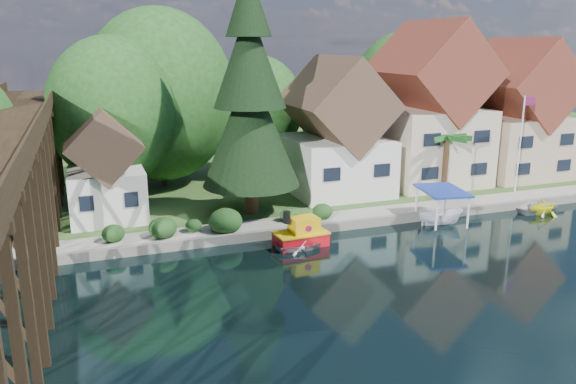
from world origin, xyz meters
The scene contains 19 objects.
ground centered at (0.00, 0.00, 0.00)m, with size 140.00×140.00×0.00m, color black.
bank centered at (0.00, 34.00, 0.25)m, with size 140.00×52.00×0.50m, color #2B5020.
seawall centered at (4.00, 8.00, 0.31)m, with size 60.00×0.40×0.62m, color slate.
promenade centered at (6.00, 9.30, 0.53)m, with size 50.00×2.60×0.06m, color gray.
trestle_bridge centered at (-16.00, 5.17, 5.35)m, with size 4.12×44.18×9.30m.
house_left centered at (7.00, 16.00, 5.14)m, with size 7.64×8.64×11.02m.
house_center centered at (16.00, 16.50, 6.42)m, with size 8.65×9.18×13.89m.
house_right centered at (25.00, 16.00, 5.78)m, with size 8.15×8.64×12.45m.
shed centered at (-11.00, 14.50, 3.83)m, with size 5.09×5.40×7.85m.
bg_trees centered at (1.00, 21.25, 7.29)m, with size 49.90×13.30×10.57m.
shrubs centered at (-4.60, 9.26, 1.23)m, with size 15.76×2.47×1.70m.
conifer centered at (-1.20, 12.49, 8.71)m, with size 6.92×6.92×17.05m.
palm_tree centered at (14.89, 12.04, 5.03)m, with size 3.95×3.95×5.19m.
flagpole centered at (20.82, 10.39, 5.37)m, with size 1.24×0.27×7.94m.
tugboat centered at (0.21, 6.15, 0.73)m, with size 3.49×2.10×2.43m.
boat_white_a centered at (0.12, 5.71, 0.36)m, with size 2.51×3.51×0.73m, color silver.
boat_canopy centered at (10.93, 6.66, 1.11)m, with size 3.44×4.44×2.58m.
boat_yellow centered at (19.74, 6.32, 0.70)m, with size 2.29×2.65×1.40m, color #FEF81C.
boat_white_b centered at (20.01, 6.85, 0.41)m, with size 2.81×3.93×0.81m, color silver.
Camera 1 is at (-12.02, -25.09, 12.42)m, focal length 35.00 mm.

